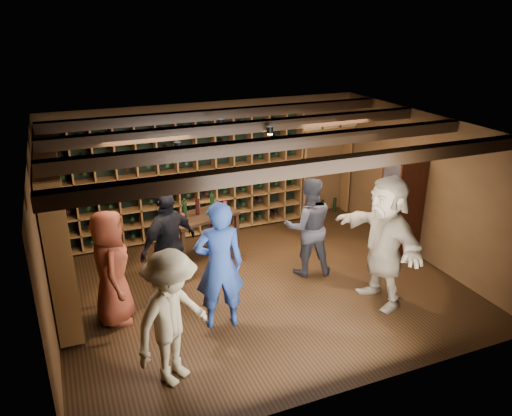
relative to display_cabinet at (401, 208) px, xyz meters
name	(u,v)px	position (x,y,z in m)	size (l,w,h in m)	color
ground	(261,287)	(-2.71, -0.20, -0.86)	(6.00, 6.00, 0.00)	black
room_shell	(260,135)	(-2.71, -0.15, 1.56)	(6.00, 6.00, 6.00)	#55381D
wine_rack_back	(187,178)	(-3.24, 2.13, 0.29)	(4.65, 0.30, 2.20)	brown
wine_rack_left	(57,228)	(-5.54, 0.62, 0.29)	(0.30, 2.65, 2.20)	brown
crate_shelf	(326,142)	(-0.31, 2.12, 0.71)	(1.20, 0.32, 2.07)	brown
display_cabinet	(401,208)	(0.00, 0.00, 0.00)	(0.55, 0.50, 1.75)	black
man_blue_shirt	(219,266)	(-3.61, -0.91, 0.05)	(0.66, 0.43, 1.81)	navy
man_grey_suit	(308,227)	(-1.83, -0.04, -0.04)	(0.80, 0.62, 1.64)	black
guest_red_floral	(111,268)	(-4.93, -0.26, -0.04)	(0.80, 0.52, 1.64)	maroon
guest_woman_black	(169,245)	(-4.08, 0.04, 0.01)	(1.02, 0.42, 1.73)	black
guest_khaki	(172,318)	(-4.46, -1.75, -0.02)	(1.08, 0.62, 1.67)	gray
guest_beige	(384,241)	(-1.23, -1.22, 0.12)	(1.81, 0.58, 1.95)	gray
tasting_table	(202,220)	(-3.31, 0.94, -0.08)	(1.29, 0.91, 1.16)	black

